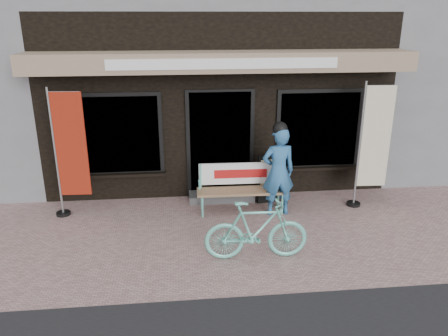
{
  "coord_description": "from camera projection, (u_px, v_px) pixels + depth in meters",
  "views": [
    {
      "loc": [
        -0.79,
        -6.35,
        3.54
      ],
      "look_at": [
        -0.06,
        0.7,
        1.05
      ],
      "focal_mm": 35.0,
      "sensor_mm": 36.0,
      "label": 1
    }
  ],
  "objects": [
    {
      "name": "storefront",
      "position": [
        209.0,
        38.0,
        10.87
      ],
      "size": [
        7.0,
        6.77,
        6.0
      ],
      "color": "black",
      "rests_on": "ground"
    },
    {
      "name": "bicycle",
      "position": [
        256.0,
        230.0,
        6.58
      ],
      "size": [
        1.59,
        0.48,
        0.95
      ],
      "primitive_type": "imported",
      "rotation": [
        0.0,
        0.0,
        1.55
      ],
      "color": "#67C9B6",
      "rests_on": "ground"
    },
    {
      "name": "person",
      "position": [
        278.0,
        170.0,
        7.96
      ],
      "size": [
        0.63,
        0.44,
        1.77
      ],
      "rotation": [
        0.0,
        0.0,
        0.07
      ],
      "color": "#2C6398",
      "rests_on": "ground"
    },
    {
      "name": "nobori_red",
      "position": [
        69.0,
        152.0,
        7.79
      ],
      "size": [
        0.7,
        0.27,
        2.39
      ],
      "rotation": [
        0.0,
        0.0,
        -0.04
      ],
      "color": "gray",
      "rests_on": "ground"
    },
    {
      "name": "menu_stand",
      "position": [
        270.0,
        178.0,
        8.59
      ],
      "size": [
        0.5,
        0.19,
        0.99
      ],
      "rotation": [
        0.0,
        0.0,
        0.18
      ],
      "color": "black",
      "rests_on": "ground"
    },
    {
      "name": "nobori_cream",
      "position": [
        372.0,
        144.0,
        8.19
      ],
      "size": [
        0.71,
        0.28,
        2.43
      ],
      "rotation": [
        0.0,
        0.0,
        -0.05
      ],
      "color": "gray",
      "rests_on": "ground"
    },
    {
      "name": "ground",
      "position": [
        232.0,
        242.0,
        7.21
      ],
      "size": [
        70.0,
        70.0,
        0.0
      ],
      "primitive_type": "plane",
      "color": "#A7847F",
      "rests_on": "ground"
    },
    {
      "name": "bench",
      "position": [
        241.0,
        184.0,
        8.23
      ],
      "size": [
        1.68,
        0.47,
        0.91
      ],
      "rotation": [
        0.0,
        0.0,
        -0.02
      ],
      "color": "#67C9B6",
      "rests_on": "ground"
    }
  ]
}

